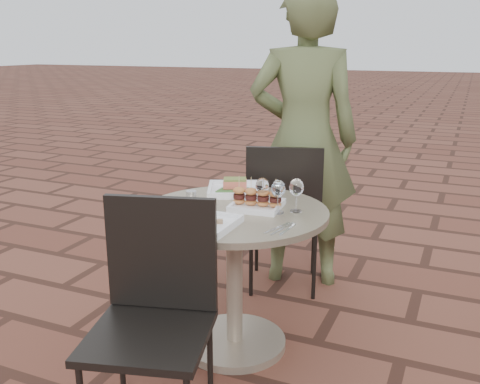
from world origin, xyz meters
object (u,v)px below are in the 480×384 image
at_px(chair_near, 155,300).
at_px(plate_salmon, 235,189).
at_px(diner, 303,140).
at_px(plate_tuna, 203,223).
at_px(plate_sliders, 257,201).
at_px(cafe_table, 234,257).
at_px(chair_far, 284,206).

height_order(chair_near, plate_salmon, chair_near).
height_order(diner, plate_tuna, diner).
height_order(diner, plate_sliders, diner).
height_order(cafe_table, diner, diner).
bearing_deg(plate_salmon, chair_far, 72.26).
bearing_deg(chair_far, plate_sliders, 80.11).
bearing_deg(plate_salmon, diner, 74.73).
bearing_deg(cafe_table, plate_salmon, 113.45).
height_order(chair_far, diner, diner).
xyz_separation_m(chair_far, chair_near, (-0.06, -1.35, 0.00)).
bearing_deg(chair_near, cafe_table, 71.35).
bearing_deg(plate_sliders, plate_tuna, -107.84).
relative_size(cafe_table, chair_near, 0.97).
distance_m(chair_near, plate_tuna, 0.42).
distance_m(chair_far, plate_salmon, 0.49).
bearing_deg(plate_tuna, cafe_table, 85.59).
xyz_separation_m(chair_near, plate_sliders, (0.13, 0.72, 0.22)).
relative_size(diner, plate_tuna, 6.88).
xyz_separation_m(plate_salmon, plate_tuna, (0.10, -0.56, -0.01)).
bearing_deg(plate_sliders, chair_far, 96.67).
bearing_deg(chair_near, plate_salmon, 79.86).
distance_m(cafe_table, plate_sliders, 0.30).
distance_m(chair_far, chair_near, 1.35).
bearing_deg(chair_near, plate_sliders, 64.61).
bearing_deg(plate_sliders, diner, 92.26).
bearing_deg(plate_salmon, chair_near, -85.15).
relative_size(cafe_table, plate_tuna, 3.35).
bearing_deg(cafe_table, plate_sliders, 36.67).
relative_size(diner, plate_sliders, 7.30).
bearing_deg(chair_far, plate_salmon, 55.70).
height_order(chair_far, plate_tuna, chair_far).
relative_size(plate_salmon, plate_sliders, 1.46).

